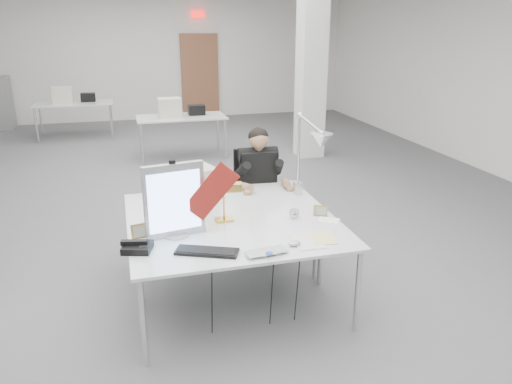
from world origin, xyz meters
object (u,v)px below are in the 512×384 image
Objects in this scene: desk_main at (244,240)px; seated_person at (259,168)px; bankers_lamp at (224,202)px; desk_phone at (137,248)px; monitor at (174,201)px; beige_monitor at (196,184)px; architect_lamp at (308,156)px; laptop at (269,255)px; office_chair at (257,196)px.

desk_main is 1.96× the size of seated_person.
bankers_lamp is 0.88m from desk_phone.
desk_main is at bearing -31.71° from monitor.
desk_phone is 1.20m from beige_monitor.
beige_monitor is at bearing 102.12° from desk_main.
desk_phone is (-0.32, -0.20, -0.28)m from monitor.
architect_lamp is at bearing 39.36° from desk_phone.
beige_monitor is 1.11m from architect_lamp.
monitor is 1.78× the size of bankers_lamp.
beige_monitor is at bearing -146.97° from seated_person.
seated_person is at bearing 69.84° from desk_main.
desk_phone is at bearing 152.07° from laptop.
architect_lamp is at bearing 40.28° from desk_main.
architect_lamp reaches higher than desk_phone.
seated_person reaches higher than office_chair.
architect_lamp is (1.62, 0.67, 0.43)m from desk_phone.
beige_monitor is at bearing 59.66° from monitor.
bankers_lamp is (-0.07, 0.42, 0.18)m from desk_main.
beige_monitor is 0.37× the size of architect_lamp.
beige_monitor reaches higher than desk_main.
monitor is 0.47m from desk_phone.
monitor is 1.87× the size of laptop.
monitor is 0.51m from bankers_lamp.
bankers_lamp is at bearing 99.62° from desk_main.
seated_person is 0.85m from beige_monitor.
desk_main is 8.49× the size of desk_phone.
seated_person reaches higher than desk_phone.
office_chair is at bearing 67.38° from bankers_lamp.
office_chair is at bearing 70.47° from desk_main.
monitor is at bearing 130.77° from laptop.
desk_phone is (-0.76, -0.42, -0.14)m from bankers_lamp.
office_chair is at bearing 14.12° from beige_monitor.
desk_main is 1.05m from beige_monitor.
laptop is (-0.42, -1.79, -0.13)m from seated_person.
bankers_lamp is (0.44, 0.22, -0.13)m from monitor.
beige_monitor is (-0.32, 1.38, 0.15)m from laptop.
desk_phone is at bearing -179.81° from desk_main.
laptop is 0.95× the size of bankers_lamp.
architect_lamp is at bearing 9.46° from monitor.
seated_person is 1.84m from laptop.
laptop is at bearing -4.22° from desk_phone.
laptop is (0.62, -0.56, -0.29)m from monitor.
beige_monitor is (0.61, 1.02, 0.14)m from desk_phone.
desk_main is 1.53m from seated_person.
bankers_lamp is 0.37× the size of architect_lamp.
desk_main is 0.64m from monitor.
monitor is at bearing 49.65° from desk_phone.
monitor is at bearing -147.05° from bankers_lamp.
desk_phone is at bearing -144.17° from bankers_lamp.
office_chair is 3.50× the size of laptop.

